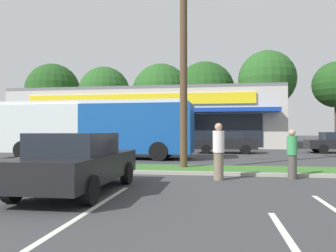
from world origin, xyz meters
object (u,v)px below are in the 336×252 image
object	(u,v)px
car_4	(77,162)
car_2	(226,142)
city_bus	(96,128)
pedestrian_far	(292,154)
utility_pole	(180,32)
pedestrian_near_bench	(219,151)
car_3	(70,141)

from	to	relation	value
car_4	car_2	bearing A→B (deg)	-15.05
city_bus	car_2	world-z (taller)	city_bus
car_2	pedestrian_far	xyz separation A→B (m)	(1.79, -12.21, 0.04)
car_4	city_bus	bearing A→B (deg)	18.51
utility_pole	pedestrian_far	distance (m)	6.44
car_2	pedestrian_near_bench	size ratio (longest dim) A/B	2.37
car_4	pedestrian_far	size ratio (longest dim) A/B	2.80
utility_pole	car_2	size ratio (longest dim) A/B	2.43
city_bus	car_4	distance (m)	10.67
car_2	pedestrian_near_bench	distance (m)	12.79
utility_pole	pedestrian_near_bench	xyz separation A→B (m)	(1.52, -2.52, -4.65)
city_bus	car_4	world-z (taller)	city_bus
car_3	pedestrian_near_bench	distance (m)	17.06
utility_pole	car_3	world-z (taller)	utility_pole
utility_pole	car_2	xyz separation A→B (m)	(2.09, 10.25, -4.79)
car_3	pedestrian_near_bench	xyz separation A→B (m)	(11.15, -12.91, 0.12)
utility_pole	car_4	xyz separation A→B (m)	(-2.05, -5.16, -4.79)
city_bus	car_3	xyz separation A→B (m)	(-4.21, 5.47, -0.98)
car_2	city_bus	bearing A→B (deg)	35.39
utility_pole	pedestrian_near_bench	bearing A→B (deg)	-59.02
utility_pole	pedestrian_near_bench	size ratio (longest dim) A/B	5.75
city_bus	car_4	xyz separation A→B (m)	(3.37, -10.07, -0.99)
car_3	pedestrian_near_bench	size ratio (longest dim) A/B	2.58
pedestrian_near_bench	car_2	bearing A→B (deg)	100.83
pedestrian_far	car_2	bearing A→B (deg)	68.14
city_bus	pedestrian_near_bench	distance (m)	10.21
utility_pole	car_3	size ratio (longest dim) A/B	2.23
city_bus	car_2	size ratio (longest dim) A/B	2.61
car_4	pedestrian_near_bench	size ratio (longest dim) A/B	2.49
city_bus	car_2	xyz separation A→B (m)	(7.52, 5.34, -0.99)
city_bus	pedestrian_near_bench	world-z (taller)	city_bus
car_4	pedestrian_far	xyz separation A→B (m)	(5.93, 3.20, 0.04)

